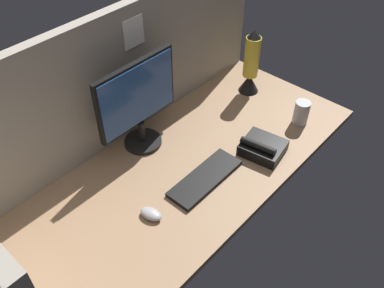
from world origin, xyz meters
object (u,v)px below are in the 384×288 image
object	(u,v)px
mouse	(151,214)
monitor	(138,102)
keyboard	(205,178)
desk_phone	(262,148)
lava_lamp	(251,67)
mug_steel	(301,113)

from	to	relation	value
mouse	monitor	bearing A→B (deg)	40.14
keyboard	desk_phone	size ratio (longest dim) A/B	1.72
keyboard	lava_lamp	world-z (taller)	lava_lamp
monitor	lava_lamp	size ratio (longest dim) A/B	1.21
monitor	mug_steel	distance (cm)	82.19
monitor	keyboard	size ratio (longest dim) A/B	1.19
mouse	lava_lamp	size ratio (longest dim) A/B	0.26
monitor	lava_lamp	bearing A→B (deg)	-10.39
mug_steel	desk_phone	world-z (taller)	mug_steel
desk_phone	keyboard	bearing A→B (deg)	164.44
mouse	lava_lamp	distance (cm)	100.71
mouse	keyboard	bearing A→B (deg)	-17.35
keyboard	lava_lamp	xyz separation A→B (cm)	(67.23, 25.90, 14.36)
mug_steel	lava_lamp	distance (cm)	37.50
mug_steel	lava_lamp	world-z (taller)	lava_lamp
keyboard	desk_phone	world-z (taller)	desk_phone
mug_steel	lava_lamp	bearing A→B (deg)	81.63
monitor	keyboard	bearing A→B (deg)	-87.38
lava_lamp	mug_steel	bearing A→B (deg)	-98.37
monitor	mug_steel	bearing A→B (deg)	-37.39
lava_lamp	desk_phone	world-z (taller)	lava_lamp
keyboard	lava_lamp	distance (cm)	73.46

